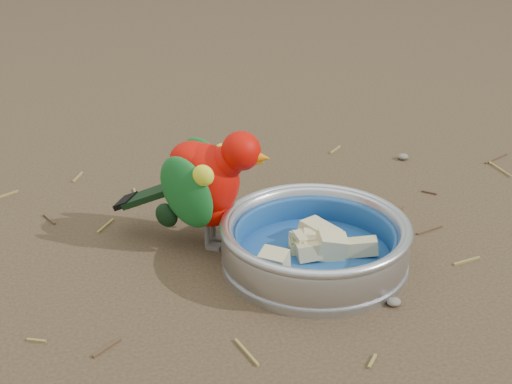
{
  "coord_description": "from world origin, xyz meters",
  "views": [
    {
      "loc": [
        -0.22,
        -0.74,
        0.47
      ],
      "look_at": [
        -0.04,
        0.06,
        0.08
      ],
      "focal_mm": 50.0,
      "sensor_mm": 36.0,
      "label": 1
    }
  ],
  "objects": [
    {
      "name": "bowl_wall",
      "position": [
        0.02,
        -0.0,
        0.04
      ],
      "size": [
        0.23,
        0.23,
        0.04
      ],
      "primitive_type": null,
      "color": "#B2B2BA",
      "rests_on": "food_bowl"
    },
    {
      "name": "food_bowl",
      "position": [
        0.02,
        -0.0,
        0.01
      ],
      "size": [
        0.23,
        0.23,
        0.02
      ],
      "primitive_type": "cylinder",
      "color": "#B2B2BA",
      "rests_on": "ground"
    },
    {
      "name": "ground",
      "position": [
        0.0,
        0.0,
        0.0
      ],
      "size": [
        60.0,
        60.0,
        0.0
      ],
      "primitive_type": "plane",
      "color": "#453423"
    },
    {
      "name": "fruit_wedges",
      "position": [
        0.02,
        -0.0,
        0.03
      ],
      "size": [
        0.14,
        0.14,
        0.03
      ],
      "primitive_type": null,
      "color": "#C9B986",
      "rests_on": "food_bowl"
    },
    {
      "name": "ground_debris",
      "position": [
        -0.02,
        0.01,
        0.0
      ],
      "size": [
        0.9,
        0.8,
        0.01
      ],
      "primitive_type": null,
      "color": "olive",
      "rests_on": "ground"
    },
    {
      "name": "lory_parrot",
      "position": [
        -0.1,
        0.09,
        0.08
      ],
      "size": [
        0.21,
        0.18,
        0.16
      ],
      "primitive_type": null,
      "rotation": [
        0.0,
        0.0,
        -2.09
      ],
      "color": "#C40901",
      "rests_on": "ground"
    }
  ]
}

